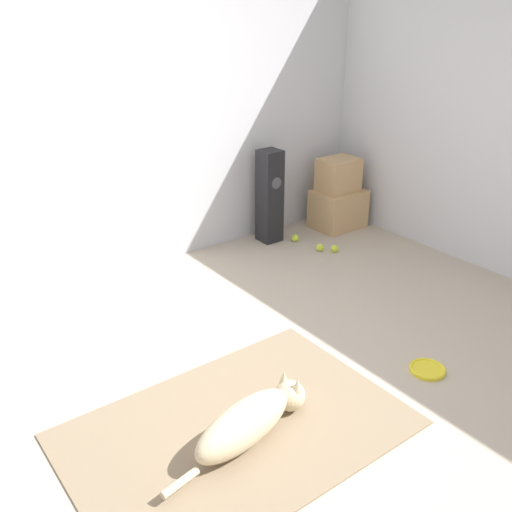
% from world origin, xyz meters
% --- Properties ---
extents(ground_plane, '(12.00, 12.00, 0.00)m').
position_xyz_m(ground_plane, '(0.00, 0.00, 0.00)').
color(ground_plane, '#B2A38E').
extents(wall_back, '(8.00, 0.06, 2.55)m').
position_xyz_m(wall_back, '(0.00, 2.10, 1.27)').
color(wall_back, silver).
rests_on(wall_back, ground_plane).
extents(area_rug, '(1.71, 1.17, 0.01)m').
position_xyz_m(area_rug, '(-0.19, -0.03, 0.01)').
color(area_rug, '#847056').
rests_on(area_rug, ground_plane).
extents(dog, '(0.95, 0.31, 0.24)m').
position_xyz_m(dog, '(-0.17, -0.13, 0.13)').
color(dog, beige).
rests_on(dog, area_rug).
extents(frisbee, '(0.22, 0.22, 0.03)m').
position_xyz_m(frisbee, '(1.02, -0.30, 0.01)').
color(frisbee, yellow).
rests_on(frisbee, ground_plane).
extents(cardboard_box_lower, '(0.48, 0.36, 0.37)m').
position_xyz_m(cardboard_box_lower, '(2.25, 1.73, 0.18)').
color(cardboard_box_lower, tan).
rests_on(cardboard_box_lower, ground_plane).
extents(cardboard_box_upper, '(0.37, 0.28, 0.31)m').
position_xyz_m(cardboard_box_upper, '(2.24, 1.74, 0.52)').
color(cardboard_box_upper, tan).
rests_on(cardboard_box_upper, cardboard_box_lower).
extents(floor_speaker, '(0.19, 0.19, 0.84)m').
position_xyz_m(floor_speaker, '(1.52, 1.87, 0.42)').
color(floor_speaker, black).
rests_on(floor_speaker, ground_plane).
extents(tennis_ball_by_boxes, '(0.07, 0.07, 0.07)m').
position_xyz_m(tennis_ball_by_boxes, '(1.80, 1.30, 0.03)').
color(tennis_ball_by_boxes, '#C6E033').
rests_on(tennis_ball_by_boxes, ground_plane).
extents(tennis_ball_near_speaker, '(0.07, 0.07, 0.07)m').
position_xyz_m(tennis_ball_near_speaker, '(1.69, 1.70, 0.03)').
color(tennis_ball_near_speaker, '#C6E033').
rests_on(tennis_ball_near_speaker, ground_plane).
extents(tennis_ball_loose_on_carpet, '(0.07, 0.07, 0.07)m').
position_xyz_m(tennis_ball_loose_on_carpet, '(1.72, 1.40, 0.03)').
color(tennis_ball_loose_on_carpet, '#C6E033').
rests_on(tennis_ball_loose_on_carpet, ground_plane).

